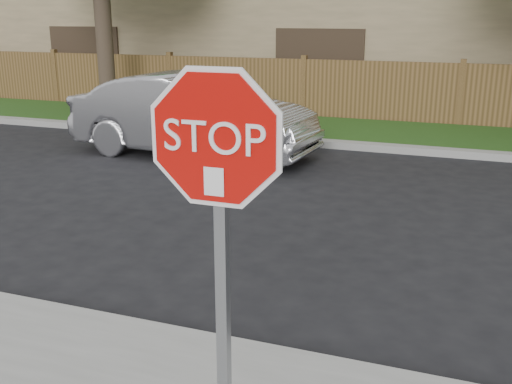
% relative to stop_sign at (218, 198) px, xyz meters
% --- Properties ---
extents(ground, '(90.00, 90.00, 0.00)m').
position_rel_stop_sign_xyz_m(ground, '(0.86, 1.48, -1.83)').
color(ground, black).
rests_on(ground, ground).
extents(far_curb, '(70.00, 0.30, 0.15)m').
position_rel_stop_sign_xyz_m(far_curb, '(0.86, 9.63, -1.75)').
color(far_curb, gray).
rests_on(far_curb, ground).
extents(grass_strip, '(70.00, 3.00, 0.12)m').
position_rel_stop_sign_xyz_m(grass_strip, '(0.86, 11.28, -1.77)').
color(grass_strip, '#1E4714').
rests_on(grass_strip, ground).
extents(fence, '(70.00, 0.12, 1.60)m').
position_rel_stop_sign_xyz_m(fence, '(0.86, 12.88, -1.03)').
color(fence, '#50391C').
rests_on(fence, ground).
extents(stop_sign, '(1.01, 0.13, 2.55)m').
position_rel_stop_sign_xyz_m(stop_sign, '(0.00, 0.00, 0.00)').
color(stop_sign, gray).
rests_on(stop_sign, sidewalk_near).
extents(sedan_left, '(5.06, 2.12, 1.63)m').
position_rel_stop_sign_xyz_m(sedan_left, '(-4.02, 7.92, -1.02)').
color(sedan_left, '#B2B1B6').
rests_on(sedan_left, ground).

